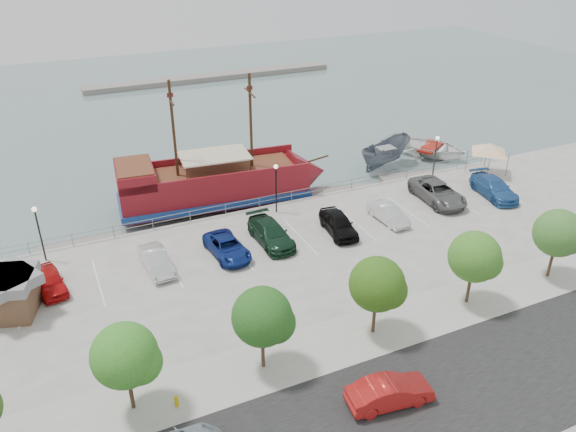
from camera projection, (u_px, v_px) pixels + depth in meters
name	position (u px, v px, depth m)	size (l,w,h in m)	color
ground	(311.00, 260.00, 42.02)	(160.00, 160.00, 0.00)	slate
street	(452.00, 395.00, 28.69)	(100.00, 8.00, 0.04)	black
sidewalk	(387.00, 327.00, 33.51)	(100.00, 4.00, 0.05)	gray
seawall_railing	(270.00, 200.00, 47.58)	(50.00, 0.06, 1.00)	gray
far_shore	(212.00, 77.00, 89.75)	(40.00, 3.00, 0.80)	gray
pirate_ship	(229.00, 183.00, 49.60)	(19.24, 6.89, 12.01)	maroon
patrol_boat	(385.00, 156.00, 57.04)	(2.63, 7.00, 2.71)	slate
speedboat	(430.00, 149.00, 60.17)	(5.53, 7.74, 1.60)	white
dock_west	(80.00, 245.00, 43.61)	(6.30, 1.80, 0.36)	gray
dock_mid	(340.00, 192.00, 52.14)	(7.08, 2.02, 0.40)	gray
dock_east	(412.00, 177.00, 55.17)	(6.42, 1.83, 0.37)	gray
shed	(8.00, 294.00, 34.06)	(4.20, 4.20, 2.75)	brown
canopy_tent	(490.00, 143.00, 52.50)	(4.59, 4.59, 3.53)	slate
street_sedan	(390.00, 392.00, 27.92)	(1.54, 4.43, 1.46)	red
fire_hydrant	(176.00, 401.00, 27.90)	(0.23, 0.23, 0.67)	#C8AA07
lamp_post_left	(38.00, 224.00, 38.76)	(0.36, 0.36, 4.28)	black
lamp_post_mid	(276.00, 180.00, 45.42)	(0.36, 0.36, 4.28)	black
lamp_post_right	(436.00, 150.00, 51.33)	(0.36, 0.36, 4.28)	black
tree_b	(128.00, 357.00, 26.43)	(3.30, 3.20, 5.00)	#473321
tree_c	(265.00, 318.00, 29.02)	(3.30, 3.20, 5.00)	#473321
tree_d	(380.00, 286.00, 31.61)	(3.30, 3.20, 5.00)	#473321
tree_e	(477.00, 258.00, 34.20)	(3.30, 3.20, 5.00)	#473321
tree_f	(560.00, 234.00, 36.78)	(3.30, 3.20, 5.00)	#473321
parked_car_a	(49.00, 281.00, 36.61)	(1.64, 4.08, 1.39)	red
parked_car_b	(156.00, 261.00, 38.77)	(1.51, 4.34, 1.43)	silver
parked_car_c	(227.00, 247.00, 40.45)	(2.23, 4.83, 1.34)	navy
parked_car_d	(271.00, 233.00, 42.02)	(2.19, 5.39, 1.56)	black
parked_car_e	(338.00, 223.00, 43.34)	(1.89, 4.70, 1.60)	black
parked_car_f	(388.00, 214.00, 45.07)	(1.45, 4.16, 1.37)	silver
parked_car_g	(438.00, 192.00, 48.27)	(2.78, 6.03, 1.68)	#5D5D5D
parked_car_h	(494.00, 188.00, 49.16)	(2.24, 5.50, 1.60)	#275594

